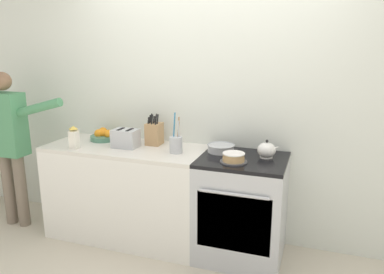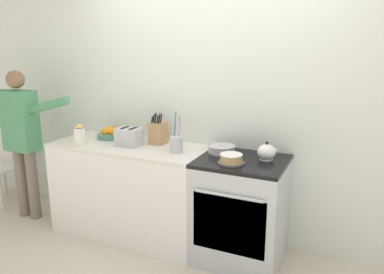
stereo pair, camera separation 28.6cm
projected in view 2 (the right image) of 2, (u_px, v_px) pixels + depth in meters
name	position (u px, v px, depth m)	size (l,w,h in m)	color
ground_plane	(185.00, 266.00, 3.11)	(16.00, 16.00, 0.00)	beige
wall_back	(216.00, 100.00, 3.36)	(8.00, 0.04, 2.60)	silver
counter_cabinet	(131.00, 189.00, 3.57)	(1.47, 0.63, 0.89)	white
stove_range	(240.00, 210.00, 3.13)	(0.71, 0.66, 0.89)	#B7BABF
layer_cake	(231.00, 159.00, 2.92)	(0.22, 0.22, 0.08)	#4C4C51
tea_kettle	(267.00, 152.00, 3.01)	(0.18, 0.15, 0.15)	white
mixing_bowl	(222.00, 149.00, 3.20)	(0.24, 0.24, 0.07)	#B7BABF
knife_block	(158.00, 133.00, 3.48)	(0.13, 0.15, 0.30)	tan
utensil_crock	(177.00, 143.00, 3.21)	(0.11, 0.11, 0.35)	#B7BABF
fruit_bowl	(110.00, 134.00, 3.70)	(0.25, 0.25, 0.11)	#4C7F66
toaster	(129.00, 137.00, 3.42)	(0.24, 0.16, 0.17)	#B7BABF
milk_carton	(80.00, 135.00, 3.41)	(0.07, 0.07, 0.21)	white
person_baker	(22.00, 133.00, 3.78)	(0.90, 0.20, 1.54)	#7A6B5B
dining_chair	(6.00, 161.00, 4.35)	(0.40, 0.40, 0.82)	silver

